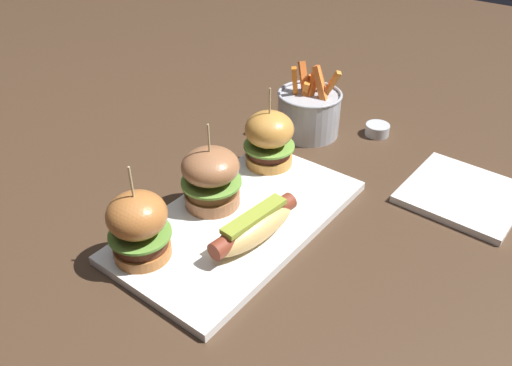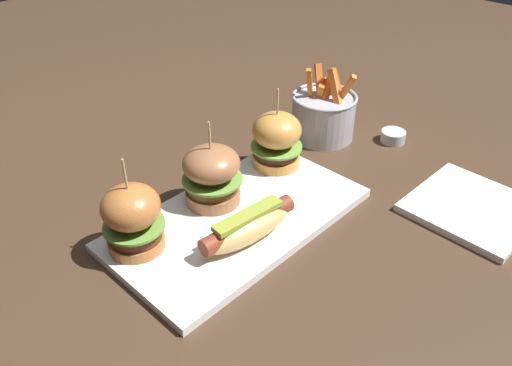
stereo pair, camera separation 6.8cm
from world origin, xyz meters
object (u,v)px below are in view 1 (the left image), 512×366
object	(u,v)px
slider_center	(210,178)
platter_main	(240,220)
sauce_ramekin	(377,129)
side_plate	(463,194)
hot_dog	(254,226)
slider_left	(139,226)
slider_right	(269,138)
fries_bucket	(309,112)

from	to	relation	value
slider_center	platter_main	bearing A→B (deg)	-86.71
sauce_ramekin	side_plate	xyz separation A→B (m)	(-0.11, -0.21, -0.01)
hot_dog	slider_left	world-z (taller)	slider_left
platter_main	hot_dog	xyz separation A→B (m)	(-0.03, -0.05, 0.03)
slider_right	fries_bucket	bearing A→B (deg)	6.82
slider_center	side_plate	size ratio (longest dim) A/B	0.80
hot_dog	sauce_ramekin	size ratio (longest dim) A/B	3.38
platter_main	side_plate	bearing A→B (deg)	-41.69
platter_main	sauce_ramekin	xyz separation A→B (m)	(0.38, -0.04, 0.00)
platter_main	slider_right	bearing A→B (deg)	20.56
slider_right	hot_dog	bearing A→B (deg)	-149.21
sauce_ramekin	hot_dog	bearing A→B (deg)	-178.54
platter_main	hot_dog	bearing A→B (deg)	-119.31
slider_right	side_plate	size ratio (longest dim) A/B	0.81
slider_center	fries_bucket	world-z (taller)	slider_center
slider_left	slider_right	xyz separation A→B (m)	(0.30, 0.00, -0.00)
sauce_ramekin	slider_right	bearing A→B (deg)	158.03
slider_left	slider_right	world-z (taller)	slider_left
side_plate	slider_right	bearing A→B (deg)	113.02
slider_left	slider_center	xyz separation A→B (m)	(0.14, 0.00, -0.00)
slider_right	sauce_ramekin	xyz separation A→B (m)	(0.23, -0.09, -0.05)
slider_center	slider_right	distance (m)	0.15
fries_bucket	side_plate	world-z (taller)	fries_bucket
sauce_ramekin	side_plate	world-z (taller)	sauce_ramekin
sauce_ramekin	side_plate	bearing A→B (deg)	-116.94
platter_main	slider_left	bearing A→B (deg)	160.38
slider_left	fries_bucket	distance (m)	0.45
hot_dog	slider_left	bearing A→B (deg)	139.66
slider_right	sauce_ramekin	size ratio (longest dim) A/B	3.03
slider_center	side_plate	xyz separation A→B (m)	(0.28, -0.30, -0.06)
slider_right	side_plate	world-z (taller)	slider_right
slider_right	sauce_ramekin	bearing A→B (deg)	-21.97
side_plate	slider_left	bearing A→B (deg)	144.82
slider_left	side_plate	size ratio (longest dim) A/B	0.82
sauce_ramekin	slider_left	bearing A→B (deg)	170.22
platter_main	side_plate	world-z (taller)	platter_main
hot_dog	sauce_ramekin	world-z (taller)	hot_dog
slider_center	sauce_ramekin	distance (m)	0.40
platter_main	fries_bucket	distance (m)	0.32
platter_main	slider_right	world-z (taller)	slider_right
side_plate	fries_bucket	bearing A→B (deg)	85.03
slider_center	slider_right	world-z (taller)	slider_right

